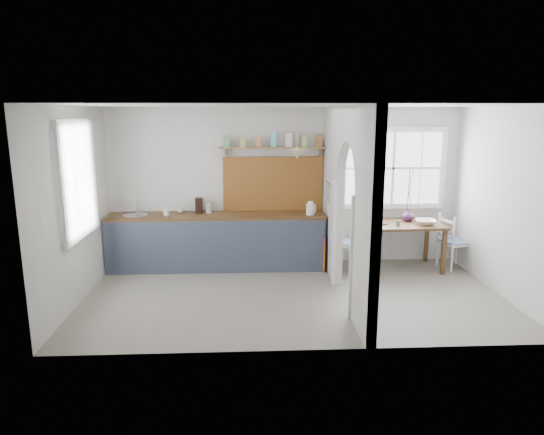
{
  "coord_description": "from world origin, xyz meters",
  "views": [
    {
      "loc": [
        -0.62,
        -6.38,
        2.52
      ],
      "look_at": [
        -0.29,
        0.27,
        1.06
      ],
      "focal_mm": 32.0,
      "sensor_mm": 36.0,
      "label": 1
    }
  ],
  "objects_px": {
    "dining_table": "(402,246)",
    "kettle": "(310,208)",
    "chair_left": "(350,242)",
    "vase": "(408,215)",
    "chair_right": "(455,242)"
  },
  "relations": [
    {
      "from": "chair_right",
      "to": "vase",
      "type": "distance_m",
      "value": 0.88
    },
    {
      "from": "chair_left",
      "to": "chair_right",
      "type": "bearing_deg",
      "value": 112.34
    },
    {
      "from": "dining_table",
      "to": "chair_right",
      "type": "xyz_separation_m",
      "value": [
        0.87,
        -0.03,
        0.07
      ]
    },
    {
      "from": "kettle",
      "to": "vase",
      "type": "xyz_separation_m",
      "value": [
        1.62,
        0.07,
        -0.14
      ]
    },
    {
      "from": "dining_table",
      "to": "vase",
      "type": "relative_size",
      "value": 5.93
    },
    {
      "from": "dining_table",
      "to": "vase",
      "type": "distance_m",
      "value": 0.52
    },
    {
      "from": "chair_right",
      "to": "chair_left",
      "type": "bearing_deg",
      "value": 75.94
    },
    {
      "from": "dining_table",
      "to": "kettle",
      "type": "height_order",
      "value": "kettle"
    },
    {
      "from": "chair_left",
      "to": "kettle",
      "type": "bearing_deg",
      "value": -76.49
    },
    {
      "from": "chair_left",
      "to": "chair_right",
      "type": "xyz_separation_m",
      "value": [
        1.73,
        -0.0,
        -0.01
      ]
    },
    {
      "from": "vase",
      "to": "chair_left",
      "type": "bearing_deg",
      "value": -169.97
    },
    {
      "from": "dining_table",
      "to": "kettle",
      "type": "distance_m",
      "value": 1.63
    },
    {
      "from": "dining_table",
      "to": "chair_left",
      "type": "relative_size",
      "value": 1.33
    },
    {
      "from": "chair_left",
      "to": "chair_right",
      "type": "height_order",
      "value": "chair_left"
    },
    {
      "from": "chair_left",
      "to": "vase",
      "type": "distance_m",
      "value": 1.07
    }
  ]
}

